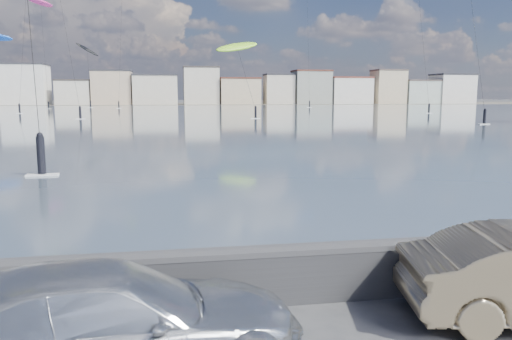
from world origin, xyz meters
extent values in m
cube|color=#3C475C|center=(0.00, 91.50, 0.01)|extent=(500.00, 177.00, 0.00)
cube|color=#4C473D|center=(0.00, 200.00, 0.01)|extent=(500.00, 60.00, 0.00)
cube|color=#28282B|center=(0.00, 2.70, 0.45)|extent=(400.00, 0.35, 0.90)
cylinder|color=#28282B|center=(0.00, 2.70, 0.90)|extent=(400.00, 0.36, 0.36)
cube|color=white|center=(-51.50, 186.00, 7.00)|extent=(15.00, 12.00, 14.00)
cube|color=#2D2D33|center=(-51.50, 186.00, 14.30)|extent=(15.30, 12.24, 0.60)
cube|color=silver|center=(-35.00, 186.00, 4.25)|extent=(12.00, 10.00, 8.50)
cube|color=#383330|center=(-35.00, 186.00, 8.80)|extent=(12.24, 10.20, 0.60)
cube|color=#CCB293|center=(-21.50, 186.00, 6.00)|extent=(14.00, 11.00, 12.00)
cube|color=#2D2D33|center=(-21.50, 186.00, 12.30)|extent=(14.28, 11.22, 0.60)
cube|color=beige|center=(-6.00, 186.00, 5.25)|extent=(16.00, 13.00, 10.50)
cube|color=#2D2D33|center=(-6.00, 186.00, 10.80)|extent=(16.32, 13.26, 0.60)
cube|color=beige|center=(11.00, 186.00, 6.75)|extent=(13.00, 10.00, 13.50)
cube|color=#383330|center=(11.00, 186.00, 13.80)|extent=(13.26, 10.20, 0.60)
cube|color=beige|center=(25.50, 186.00, 4.75)|extent=(15.00, 12.00, 9.50)
cube|color=#562D23|center=(25.50, 186.00, 9.80)|extent=(15.30, 12.24, 0.60)
cube|color=beige|center=(41.00, 186.00, 5.50)|extent=(11.00, 9.00, 11.00)
cube|color=#2D2D33|center=(41.00, 186.00, 11.30)|extent=(11.22, 9.18, 0.60)
cube|color=gray|center=(54.00, 186.00, 6.25)|extent=(14.00, 11.00, 12.50)
cube|color=#562D23|center=(54.00, 186.00, 12.80)|extent=(14.28, 11.22, 0.60)
cube|color=white|center=(69.50, 186.00, 5.00)|extent=(16.00, 12.00, 10.00)
cube|color=brown|center=(69.50, 186.00, 10.30)|extent=(16.32, 12.24, 0.60)
cube|color=beige|center=(86.00, 186.00, 6.50)|extent=(12.00, 10.00, 13.00)
cube|color=#4C423D|center=(86.00, 186.00, 13.30)|extent=(12.24, 10.20, 0.60)
cube|color=#B7C6BC|center=(99.50, 186.00, 4.50)|extent=(14.00, 11.00, 9.00)
cube|color=#4C423D|center=(99.50, 186.00, 9.30)|extent=(14.28, 11.22, 0.60)
cube|color=white|center=(114.00, 186.00, 5.75)|extent=(15.00, 12.00, 11.50)
cube|color=#2D2D33|center=(114.00, 186.00, 11.80)|extent=(15.30, 12.24, 0.60)
imported|color=silver|center=(-1.48, 0.76, 0.75)|extent=(5.38, 2.72, 1.50)
cube|color=white|center=(49.74, 86.45, 0.05)|extent=(1.40, 0.42, 0.08)
cylinder|color=black|center=(49.74, 86.45, 0.95)|extent=(0.36, 0.36, 1.70)
sphere|color=black|center=(49.74, 86.45, 1.85)|extent=(0.28, 0.28, 0.28)
cylinder|color=black|center=(50.66, 92.61, 16.66)|extent=(1.87, 12.34, 30.73)
ellipsoid|color=#E5338C|center=(-34.61, 142.18, 28.31)|extent=(6.73, 7.99, 2.58)
cube|color=white|center=(-32.00, 132.65, 0.05)|extent=(1.40, 0.42, 0.08)
cylinder|color=black|center=(-32.00, 132.65, 0.95)|extent=(0.36, 0.36, 1.70)
sphere|color=black|center=(-32.00, 132.65, 1.85)|extent=(0.28, 0.28, 0.28)
cylinder|color=black|center=(-33.31, 137.41, 14.81)|extent=(2.65, 9.56, 27.02)
cube|color=white|center=(37.73, 50.85, 0.05)|extent=(1.40, 0.42, 0.08)
cylinder|color=black|center=(37.73, 50.85, 0.95)|extent=(0.36, 0.36, 1.70)
sphere|color=black|center=(37.73, 50.85, 1.85)|extent=(0.28, 0.28, 0.28)
cube|color=white|center=(-6.46, 18.19, 0.05)|extent=(1.40, 0.42, 0.08)
cylinder|color=black|center=(-6.46, 18.19, 0.95)|extent=(0.36, 0.36, 1.70)
sphere|color=black|center=(-6.46, 18.19, 1.85)|extent=(0.28, 0.28, 0.28)
cube|color=white|center=(-29.66, 98.56, 0.05)|extent=(1.40, 0.42, 0.08)
cylinder|color=black|center=(-29.66, 98.56, 0.95)|extent=(0.36, 0.36, 1.70)
sphere|color=black|center=(-29.66, 98.56, 1.85)|extent=(0.28, 0.28, 0.28)
cylinder|color=black|center=(-29.48, 105.76, 19.01)|extent=(0.40, 14.42, 35.43)
cube|color=white|center=(-14.05, 73.20, 0.05)|extent=(1.40, 0.42, 0.08)
cylinder|color=black|center=(-14.05, 73.20, 0.95)|extent=(0.36, 0.36, 1.70)
sphere|color=black|center=(-14.05, 73.20, 1.85)|extent=(0.28, 0.28, 0.28)
cylinder|color=black|center=(-15.97, 76.65, 12.12)|extent=(3.87, 6.95, 21.65)
cube|color=white|center=(-14.34, 133.80, 0.05)|extent=(1.40, 0.42, 0.08)
cylinder|color=black|center=(-14.34, 133.80, 0.95)|extent=(0.36, 0.36, 1.70)
sphere|color=black|center=(-14.34, 133.80, 1.85)|extent=(0.28, 0.28, 0.28)
cylinder|color=black|center=(-13.72, 139.46, 18.13)|extent=(1.27, 11.34, 33.67)
ellipsoid|color=#8CD826|center=(11.28, 84.56, 12.06)|extent=(8.79, 5.54, 3.44)
cube|color=white|center=(12.24, 70.34, 0.05)|extent=(1.40, 0.42, 0.08)
cylinder|color=black|center=(12.24, 70.34, 0.95)|extent=(0.36, 0.36, 1.70)
sphere|color=black|center=(12.24, 70.34, 1.85)|extent=(0.28, 0.28, 0.28)
cylinder|color=black|center=(11.76, 77.45, 6.68)|extent=(0.99, 14.24, 10.79)
ellipsoid|color=black|center=(-24.92, 154.46, 17.07)|extent=(6.87, 4.87, 4.96)
cube|color=white|center=(-22.99, 142.84, 0.05)|extent=(1.40, 0.42, 0.08)
cylinder|color=black|center=(-22.99, 142.84, 0.95)|extent=(0.36, 0.36, 1.70)
sphere|color=black|center=(-22.99, 142.84, 1.85)|extent=(0.28, 0.28, 0.28)
cylinder|color=black|center=(-23.95, 148.65, 9.19)|extent=(1.96, 11.65, 15.79)
cube|color=white|center=(38.65, 133.75, 0.05)|extent=(1.40, 0.42, 0.08)
cylinder|color=black|center=(38.65, 133.75, 0.95)|extent=(0.36, 0.36, 1.70)
sphere|color=black|center=(38.65, 133.75, 1.85)|extent=(0.28, 0.28, 0.28)
cylinder|color=black|center=(39.67, 139.74, 18.15)|extent=(2.08, 12.02, 33.72)
camera|label=1|loc=(-0.62, -5.52, 3.66)|focal=35.00mm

